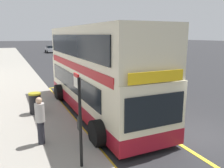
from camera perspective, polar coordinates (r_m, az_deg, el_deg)
name	(u,v)px	position (r m, az deg, el deg)	size (l,w,h in m)	color
ground_plane	(51,60)	(39.20, -14.91, 5.90)	(260.00, 260.00, 0.00)	#28282B
pavement_near	(5,61)	(38.63, -25.22, 5.17)	(6.00, 76.00, 0.14)	gray
double_decker_bus	(97,73)	(11.90, -3.84, 2.78)	(3.29, 10.48, 4.40)	beige
bus_bay_markings	(98,112)	(12.19, -3.46, -6.97)	(3.03, 13.63, 0.01)	yellow
bus_stop_sign	(79,114)	(6.72, -8.15, -7.40)	(0.09, 0.51, 2.78)	black
parked_car_grey_kerbside	(71,55)	(37.11, -10.13, 7.03)	(2.09, 4.20, 1.62)	slate
parked_car_white_behind	(51,49)	(54.56, -15.07, 8.38)	(2.09, 4.20, 1.62)	silver
pedestrian_waiting_near_sign	(40,119)	(8.58, -17.48, -8.26)	(0.34, 0.34, 1.74)	#26262D
litter_bin	(35,103)	(12.06, -18.60, -4.52)	(0.60, 0.60, 1.05)	black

